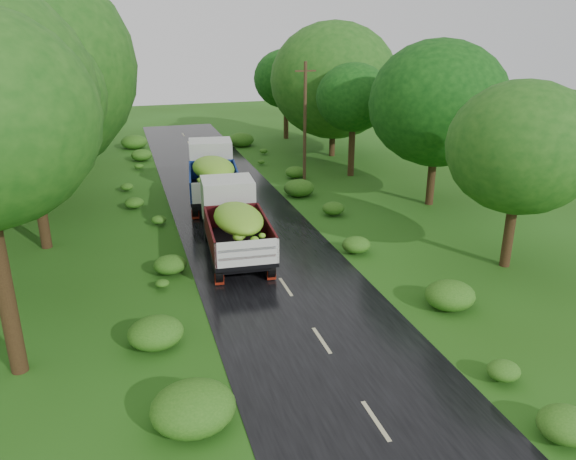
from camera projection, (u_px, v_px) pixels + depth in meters
name	position (u px, v px, depth m)	size (l,w,h in m)	color
ground	(376.00, 421.00, 14.27)	(120.00, 120.00, 0.00)	#20470F
road	(311.00, 325.00, 18.74)	(6.50, 80.00, 0.02)	black
road_lines	(302.00, 311.00, 19.64)	(0.12, 69.60, 0.00)	#BFB78C
truck_near	(234.00, 219.00, 24.03)	(2.83, 6.86, 2.82)	black
truck_far	(213.00, 171.00, 31.30)	(3.38, 7.38, 2.99)	black
utility_pole	(305.00, 122.00, 34.11)	(1.29, 0.21, 7.34)	#382616
trees_left	(14.00, 76.00, 28.08)	(6.53, 35.49, 9.68)	black
trees_right	(366.00, 94.00, 35.10)	(5.82, 31.86, 7.45)	black
shrubs	(250.00, 227.00, 26.69)	(11.90, 44.00, 0.70)	#275E16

